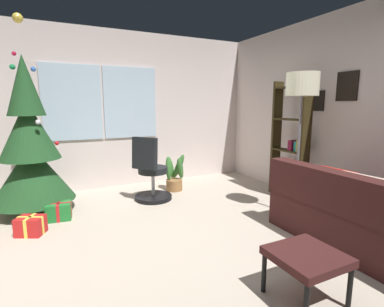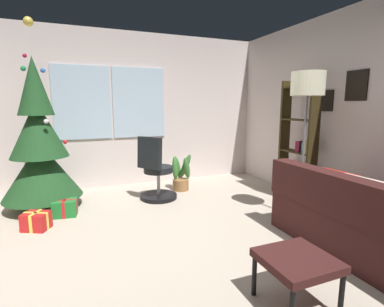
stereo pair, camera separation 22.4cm
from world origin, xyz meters
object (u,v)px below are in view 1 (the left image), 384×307
(office_chair, at_px, (151,176))
(gift_box_red, at_px, (31,226))
(footstool, at_px, (307,259))
(potted_plant, at_px, (174,175))
(bookshelf, at_px, (290,147))
(floor_lamp, at_px, (302,93))
(gift_box_green, at_px, (59,211))
(holiday_tree, at_px, (30,150))

(office_chair, bearing_deg, gift_box_red, -161.31)
(footstool, xyz_separation_m, gift_box_red, (-1.89, 2.12, -0.22))
(office_chair, bearing_deg, potted_plant, 32.81)
(gift_box_red, xyz_separation_m, bookshelf, (3.56, -0.24, 0.68))
(footstool, distance_m, floor_lamp, 2.14)
(gift_box_red, bearing_deg, gift_box_green, 48.53)
(potted_plant, bearing_deg, bookshelf, -36.96)
(gift_box_red, relative_size, floor_lamp, 0.19)
(gift_box_green, xyz_separation_m, floor_lamp, (2.79, -1.19, 1.46))
(office_chair, height_order, floor_lamp, floor_lamp)
(bookshelf, relative_size, floor_lamp, 0.98)
(gift_box_red, distance_m, potted_plant, 2.27)
(potted_plant, bearing_deg, footstool, -93.83)
(office_chair, bearing_deg, footstool, -83.16)
(potted_plant, bearing_deg, holiday_tree, -177.26)
(office_chair, xyz_separation_m, floor_lamp, (1.51, -1.38, 1.19))
(floor_lamp, bearing_deg, gift_box_red, 164.53)
(footstool, bearing_deg, potted_plant, 86.17)
(footstool, height_order, office_chair, office_chair)
(gift_box_green, bearing_deg, potted_plant, 16.53)
(gift_box_green, bearing_deg, footstool, -57.02)
(footstool, height_order, holiday_tree, holiday_tree)
(holiday_tree, distance_m, office_chair, 1.64)
(holiday_tree, relative_size, gift_box_red, 7.47)
(office_chair, height_order, potted_plant, office_chair)
(office_chair, xyz_separation_m, bookshelf, (1.99, -0.77, 0.40))
(bookshelf, height_order, floor_lamp, floor_lamp)
(footstool, height_order, gift_box_red, footstool)
(footstool, xyz_separation_m, office_chair, (-0.32, 2.66, 0.05))
(footstool, relative_size, gift_box_green, 1.54)
(holiday_tree, height_order, gift_box_green, holiday_tree)
(holiday_tree, xyz_separation_m, gift_box_green, (0.28, -0.43, -0.74))
(gift_box_red, relative_size, gift_box_green, 1.08)
(gift_box_red, bearing_deg, bookshelf, -3.83)
(floor_lamp, bearing_deg, bookshelf, 52.41)
(holiday_tree, distance_m, gift_box_red, 1.07)
(gift_box_green, distance_m, office_chair, 1.32)
(gift_box_red, xyz_separation_m, potted_plant, (2.09, 0.87, 0.15))
(footstool, xyz_separation_m, gift_box_green, (-1.59, 2.46, -0.22))
(holiday_tree, bearing_deg, footstool, -57.09)
(holiday_tree, relative_size, potted_plant, 3.98)
(office_chair, distance_m, floor_lamp, 2.37)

